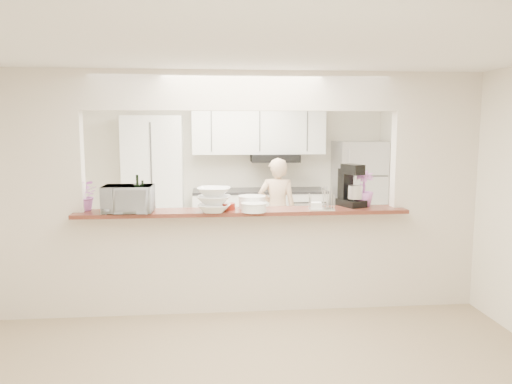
{
  "coord_description": "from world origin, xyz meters",
  "views": [
    {
      "loc": [
        -0.35,
        -5.11,
        1.95
      ],
      "look_at": [
        0.17,
        0.3,
        1.22
      ],
      "focal_mm": 35.0,
      "sensor_mm": 36.0,
      "label": 1
    }
  ],
  "objects": [
    {
      "name": "floor",
      "position": [
        0.0,
        0.0,
        0.0
      ],
      "size": [
        6.0,
        6.0,
        0.0
      ],
      "primitive_type": "plane",
      "color": "tan",
      "rests_on": "ground"
    },
    {
      "name": "tile_overlay",
      "position": [
        0.0,
        1.55,
        0.01
      ],
      "size": [
        5.0,
        2.9,
        0.01
      ],
      "primitive_type": "cube",
      "color": "silver",
      "rests_on": "floor"
    },
    {
      "name": "partition",
      "position": [
        0.0,
        0.0,
        1.48
      ],
      "size": [
        5.0,
        0.15,
        2.5
      ],
      "color": "silver",
      "rests_on": "floor"
    },
    {
      "name": "bar_counter",
      "position": [
        0.0,
        -0.0,
        0.58
      ],
      "size": [
        3.4,
        0.38,
        1.09
      ],
      "color": "silver",
      "rests_on": "floor"
    },
    {
      "name": "kitchen_cabinets",
      "position": [
        -0.19,
        2.72,
        0.97
      ],
      "size": [
        3.15,
        0.62,
        2.25
      ],
      "color": "white",
      "rests_on": "floor"
    },
    {
      "name": "refrigerator",
      "position": [
        2.05,
        2.65,
        0.85
      ],
      "size": [
        0.75,
        0.7,
        1.7
      ],
      "primitive_type": "cube",
      "color": "#B3B4B9",
      "rests_on": "floor"
    },
    {
      "name": "flower_left",
      "position": [
        -1.6,
        0.05,
        1.25
      ],
      "size": [
        0.32,
        0.29,
        0.32
      ],
      "primitive_type": "imported",
      "rotation": [
        0.0,
        0.0,
        -0.18
      ],
      "color": "#E579DC",
      "rests_on": "bar_counter"
    },
    {
      "name": "wine_bottle_a",
      "position": [
        -1.05,
        -0.15,
        1.24
      ],
      "size": [
        0.08,
        0.08,
        0.38
      ],
      "color": "black",
      "rests_on": "bar_counter"
    },
    {
      "name": "wine_bottle_b",
      "position": [
        -1.0,
        -0.15,
        1.22
      ],
      "size": [
        0.06,
        0.06,
        0.32
      ],
      "color": "black",
      "rests_on": "bar_counter"
    },
    {
      "name": "toaster_oven",
      "position": [
        -1.15,
        -0.1,
        1.22
      ],
      "size": [
        0.5,
        0.35,
        0.27
      ],
      "primitive_type": "imported",
      "rotation": [
        0.0,
        0.0,
        -0.03
      ],
      "color": "#BCBCC1",
      "rests_on": "bar_counter"
    },
    {
      "name": "serving_bowls",
      "position": [
        -0.3,
        -0.17,
        1.21
      ],
      "size": [
        0.38,
        0.38,
        0.24
      ],
      "primitive_type": "imported",
      "rotation": [
        0.0,
        0.0,
        -0.15
      ],
      "color": "white",
      "rests_on": "bar_counter"
    },
    {
      "name": "plate_stack_a",
      "position": [
        0.1,
        0.03,
        1.16
      ],
      "size": [
        0.29,
        0.29,
        0.13
      ],
      "color": "white",
      "rests_on": "bar_counter"
    },
    {
      "name": "plate_stack_b",
      "position": [
        0.1,
        -0.19,
        1.14
      ],
      "size": [
        0.26,
        0.26,
        0.09
      ],
      "color": "white",
      "rests_on": "bar_counter"
    },
    {
      "name": "red_bowl",
      "position": [
        -0.15,
        -0.03,
        1.12
      ],
      "size": [
        0.14,
        0.14,
        0.07
      ],
      "primitive_type": "cylinder",
      "color": "maroon",
      "rests_on": "bar_counter"
    },
    {
      "name": "tan_bowl",
      "position": [
        0.05,
        0.08,
        1.13
      ],
      "size": [
        0.16,
        0.16,
        0.08
      ],
      "primitive_type": "cylinder",
      "color": "tan",
      "rests_on": "bar_counter"
    },
    {
      "name": "utensil_caddy",
      "position": [
        0.8,
        -0.15,
        1.19
      ],
      "size": [
        0.27,
        0.17,
        0.24
      ],
      "color": "silver",
      "rests_on": "bar_counter"
    },
    {
      "name": "stand_mixer",
      "position": [
        1.17,
        0.06,
        1.29
      ],
      "size": [
        0.29,
        0.35,
        0.45
      ],
      "color": "black",
      "rests_on": "bar_counter"
    },
    {
      "name": "flower_right",
      "position": [
        1.3,
        0.05,
        1.28
      ],
      "size": [
        0.26,
        0.26,
        0.38
      ],
      "primitive_type": "imported",
      "rotation": [
        0.0,
        0.0,
        -0.22
      ],
      "color": "#D473D6",
      "rests_on": "bar_counter"
    },
    {
      "name": "person",
      "position": [
        0.62,
        1.86,
        0.74
      ],
      "size": [
        0.59,
        0.43,
        1.49
      ],
      "primitive_type": "imported",
      "rotation": [
        0.0,
        0.0,
        3.0
      ],
      "color": "#D7B08C",
      "rests_on": "floor"
    }
  ]
}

